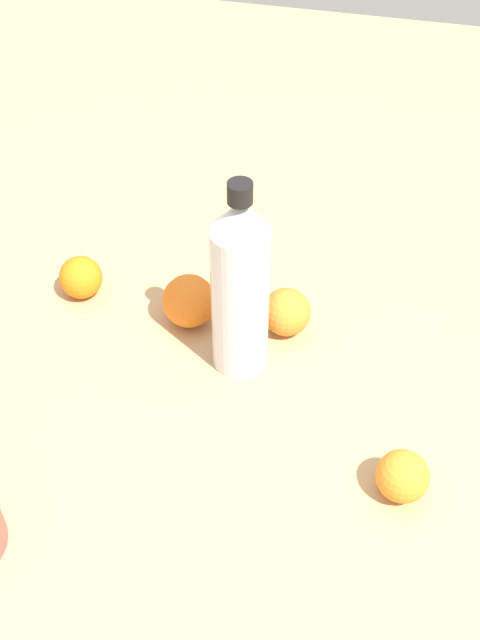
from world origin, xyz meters
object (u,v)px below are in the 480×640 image
water_bottle (240,287)px  orange_0 (286,312)px  orange_2 (402,476)px  orange_3 (81,277)px  orange_1 (189,301)px

water_bottle → orange_0: size_ratio=4.25×
orange_2 → orange_3: 0.57m
orange_0 → orange_1: size_ratio=0.90×
orange_0 → water_bottle: bearing=55.6°
orange_2 → orange_3: size_ratio=0.98×
water_bottle → orange_1: water_bottle is taller
water_bottle → orange_1: 0.15m
orange_3 → water_bottle: bearing=163.7°
orange_1 → orange_2: (-0.34, 0.23, -0.01)m
water_bottle → orange_3: bearing=-162.8°
orange_0 → orange_2: bearing=128.0°
orange_0 → orange_1: orange_1 is taller
orange_1 → orange_0: bearing=-174.0°
orange_3 → orange_2: bearing=154.2°
orange_0 → orange_3: orange_0 is taller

